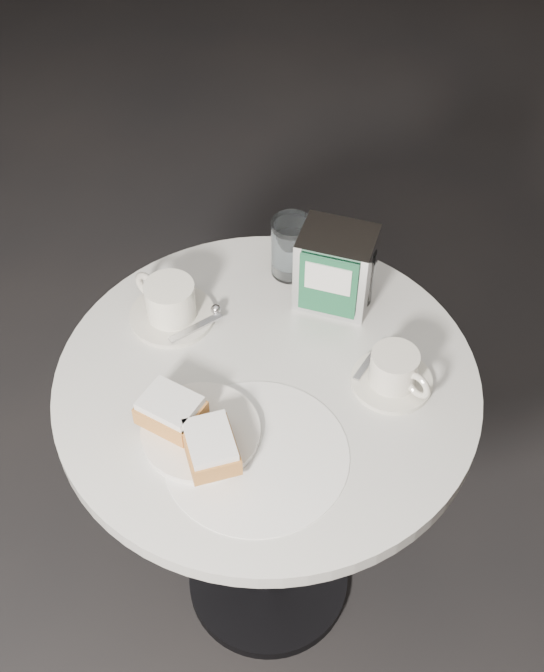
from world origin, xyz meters
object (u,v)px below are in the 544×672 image
at_px(coffee_cup_left, 170,304).
at_px(napkin_dispenser, 336,268).
at_px(cafe_table, 267,447).
at_px(coffee_cup_right, 394,372).
at_px(beignet_plate, 195,430).
at_px(water_glass_right, 354,276).
at_px(water_glass_left, 291,248).

relative_size(coffee_cup_left, napkin_dispenser, 1.23).
xyz_separation_m(cafe_table, coffee_cup_right, (0.19, 0.08, 0.23)).
bearing_deg(beignet_plate, water_glass_right, 73.80).
relative_size(coffee_cup_right, water_glass_right, 1.53).
relative_size(cafe_table, beignet_plate, 3.04).
relative_size(coffee_cup_right, napkin_dispenser, 1.18).
bearing_deg(coffee_cup_left, cafe_table, -0.37).
bearing_deg(coffee_cup_right, beignet_plate, -114.09).
bearing_deg(napkin_dispenser, water_glass_left, 154.34).
distance_m(cafe_table, coffee_cup_right, 0.31).
distance_m(coffee_cup_right, water_glass_left, 0.31).
xyz_separation_m(cafe_table, napkin_dispenser, (0.03, 0.22, 0.27)).
height_order(water_glass_right, napkin_dispenser, napkin_dispenser).
bearing_deg(coffee_cup_left, coffee_cup_right, 17.64).
bearing_deg(cafe_table, water_glass_right, 75.26).
bearing_deg(beignet_plate, napkin_dispenser, 77.47).
bearing_deg(coffee_cup_left, beignet_plate, -38.03).
height_order(beignet_plate, water_glass_left, water_glass_left).
relative_size(coffee_cup_right, water_glass_left, 1.49).
distance_m(beignet_plate, napkin_dispenser, 0.38).
relative_size(coffee_cup_left, water_glass_left, 1.56).
bearing_deg(water_glass_right, coffee_cup_right, -50.28).
relative_size(water_glass_right, napkin_dispenser, 0.77).
relative_size(cafe_table, water_glass_left, 6.39).
distance_m(coffee_cup_left, napkin_dispenser, 0.29).
bearing_deg(cafe_table, beignet_plate, -108.35).
bearing_deg(beignet_plate, coffee_cup_left, 126.91).
height_order(coffee_cup_left, coffee_cup_right, coffee_cup_left).
height_order(water_glass_left, napkin_dispenser, napkin_dispenser).
bearing_deg(water_glass_left, coffee_cup_left, -126.60).
height_order(coffee_cup_right, water_glass_right, water_glass_right).
distance_m(cafe_table, water_glass_left, 0.36).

